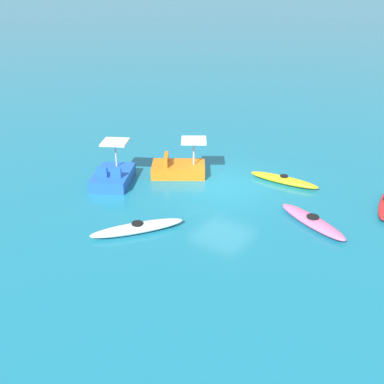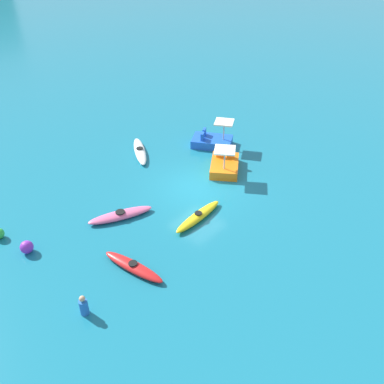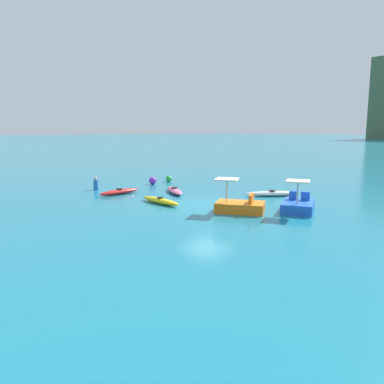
# 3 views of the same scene
# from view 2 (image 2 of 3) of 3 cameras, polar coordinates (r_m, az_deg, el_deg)

# --- Properties ---
(ground_plane) EXTENTS (600.00, 600.00, 0.00)m
(ground_plane) POSITION_cam_2_polar(r_m,az_deg,el_deg) (21.72, 0.79, 0.56)
(ground_plane) COLOR #19728C
(kayak_yellow) EXTENTS (3.15, 0.72, 0.37)m
(kayak_yellow) POSITION_cam_2_polar(r_m,az_deg,el_deg) (19.48, 0.87, -3.36)
(kayak_yellow) COLOR yellow
(kayak_yellow) RESTS_ON ground_plane
(kayak_pink) EXTENTS (3.11, 1.89, 0.37)m
(kayak_pink) POSITION_cam_2_polar(r_m,az_deg,el_deg) (19.84, -9.84, -3.15)
(kayak_pink) COLOR pink
(kayak_pink) RESTS_ON ground_plane
(kayak_white) EXTENTS (2.42, 3.11, 0.37)m
(kayak_white) POSITION_cam_2_polar(r_m,az_deg,el_deg) (25.04, -7.21, 5.63)
(kayak_white) COLOR white
(kayak_white) RESTS_ON ground_plane
(kayak_red) EXTENTS (0.98, 3.04, 0.37)m
(kayak_red) POSITION_cam_2_polar(r_m,az_deg,el_deg) (17.13, -8.11, -10.17)
(kayak_red) COLOR red
(kayak_red) RESTS_ON ground_plane
(pedal_boat_blue) EXTENTS (2.50, 2.83, 1.68)m
(pedal_boat_blue) POSITION_cam_2_polar(r_m,az_deg,el_deg) (25.70, 2.83, 7.10)
(pedal_boat_blue) COLOR blue
(pedal_boat_blue) RESTS_ON ground_plane
(pedal_boat_orange) EXTENTS (2.83, 2.61, 1.68)m
(pedal_boat_orange) POSITION_cam_2_polar(r_m,az_deg,el_deg) (23.16, 4.52, 3.77)
(pedal_boat_orange) COLOR orange
(pedal_boat_orange) RESTS_ON ground_plane
(buoy_purple) EXTENTS (0.56, 0.56, 0.56)m
(buoy_purple) POSITION_cam_2_polar(r_m,az_deg,el_deg) (18.98, -21.85, -7.07)
(buoy_purple) COLOR purple
(buoy_purple) RESTS_ON ground_plane
(person_near_shore) EXTENTS (0.37, 0.37, 0.88)m
(person_near_shore) POSITION_cam_2_polar(r_m,az_deg,el_deg) (15.78, -14.72, -14.98)
(person_near_shore) COLOR blue
(person_near_shore) RESTS_ON ground_plane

